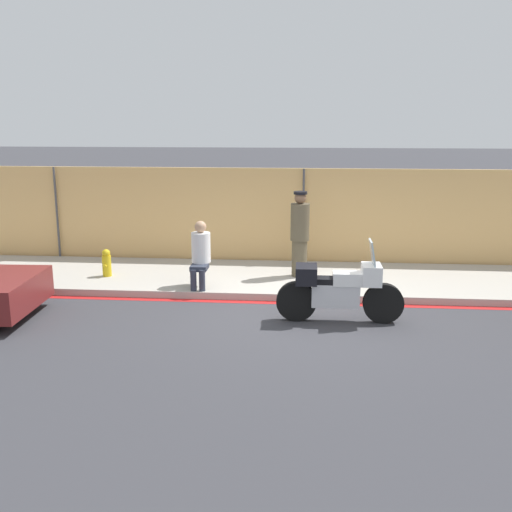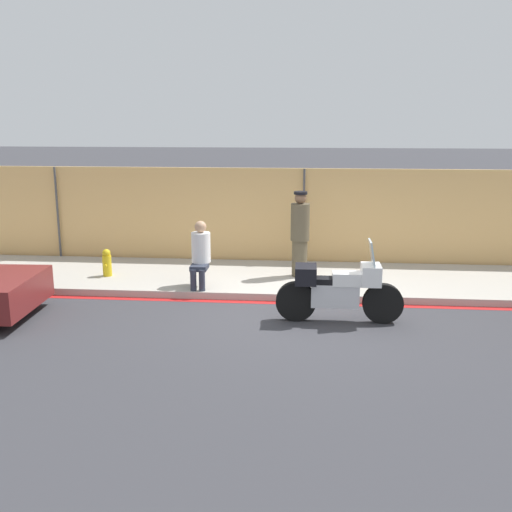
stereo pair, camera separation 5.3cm
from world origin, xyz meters
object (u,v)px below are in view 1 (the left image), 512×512
Objects in this scene: motorcycle at (339,289)px; fire_hydrant at (107,263)px; person_seated_on_curb at (200,251)px; officer_standing at (300,233)px.

motorcycle reaches higher than fire_hydrant.
person_seated_on_curb is at bearing -15.14° from fire_hydrant.
fire_hydrant is (-4.78, 2.10, -0.15)m from motorcycle.
officer_standing is at bearing 5.04° from fire_hydrant.
officer_standing is at bearing 25.62° from person_seated_on_curb.
motorcycle is at bearing -29.87° from person_seated_on_curb.
motorcycle is at bearing -73.91° from officer_standing.
person_seated_on_curb is (-2.65, 1.52, 0.28)m from motorcycle.
fire_hydrant is (-2.12, 0.57, -0.43)m from person_seated_on_curb.
fire_hydrant is (-4.07, -0.36, -0.64)m from officer_standing.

